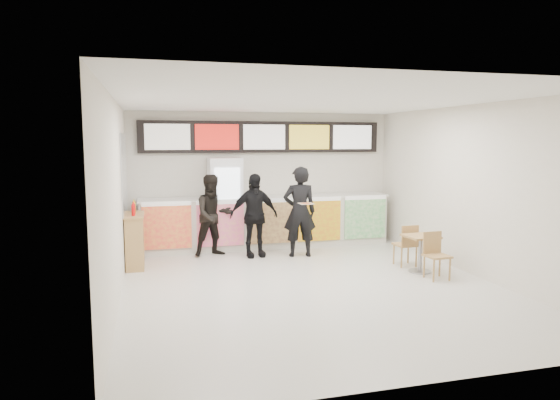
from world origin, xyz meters
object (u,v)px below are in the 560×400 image
object	(u,v)px
customer_main	(300,212)
drinks_fridge	(225,204)
service_counter	(267,222)
customer_mid	(254,215)
customer_left	(213,215)
cafe_table	(420,247)
condiment_ledge	(135,240)

from	to	relation	value
customer_main	drinks_fridge	bearing A→B (deg)	-30.67
service_counter	customer_mid	bearing A→B (deg)	-119.53
customer_mid	drinks_fridge	bearing A→B (deg)	112.95
customer_left	cafe_table	size ratio (longest dim) A/B	1.21
service_counter	drinks_fridge	bearing A→B (deg)	179.01
service_counter	customer_mid	xyz separation A→B (m)	(-0.48, -0.84, 0.28)
customer_main	cafe_table	bearing A→B (deg)	142.41
drinks_fridge	customer_left	world-z (taller)	drinks_fridge
condiment_ledge	customer_mid	bearing A→B (deg)	6.65
customer_mid	condiment_ledge	xyz separation A→B (m)	(-2.34, -0.27, -0.34)
service_counter	customer_main	bearing A→B (deg)	-67.84
customer_main	customer_mid	bearing A→B (deg)	-5.69
customer_main	service_counter	bearing A→B (deg)	-60.35
drinks_fridge	condiment_ledge	xyz separation A→B (m)	(-1.89, -1.13, -0.48)
service_counter	cafe_table	xyz separation A→B (m)	(2.18, -2.81, -0.10)
customer_left	customer_mid	world-z (taller)	customer_mid
service_counter	customer_mid	distance (m)	1.01
drinks_fridge	service_counter	bearing A→B (deg)	-0.99
service_counter	cafe_table	size ratio (longest dim) A/B	3.99
customer_main	customer_mid	size ratio (longest dim) A/B	1.08
customer_left	cafe_table	bearing A→B (deg)	-45.37
customer_main	condiment_ledge	world-z (taller)	customer_main
customer_mid	condiment_ledge	world-z (taller)	customer_mid
customer_left	cafe_table	world-z (taller)	customer_left
cafe_table	condiment_ledge	distance (m)	5.28
customer_left	customer_main	bearing A→B (deg)	-28.87
service_counter	drinks_fridge	size ratio (longest dim) A/B	2.78
customer_main	customer_left	size ratio (longest dim) A/B	1.10
condiment_ledge	customer_main	bearing A→B (deg)	1.06
customer_left	cafe_table	xyz separation A→B (m)	(3.45, -2.27, -0.37)
service_counter	customer_left	xyz separation A→B (m)	(-1.27, -0.54, 0.27)
service_counter	drinks_fridge	world-z (taller)	drinks_fridge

